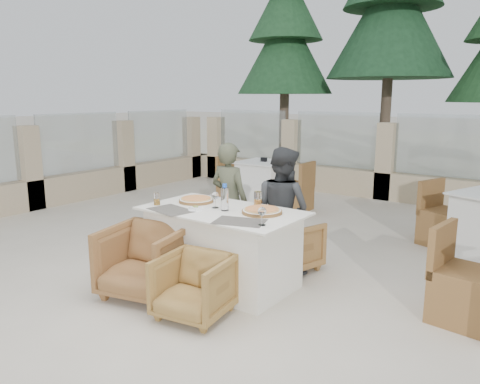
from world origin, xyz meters
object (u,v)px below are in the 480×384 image
Objects in this scene: diner_left at (229,201)px; diner_right at (282,210)px; pizza_right at (262,211)px; olive_dish at (196,208)px; wine_glass_corner at (262,215)px; armchair_near_left at (145,261)px; armchair_far_left at (227,231)px; bg_table_a at (264,184)px; beer_glass_left at (157,199)px; wine_glass_centre at (215,199)px; armchair_far_right at (288,244)px; armchair_near_right at (194,286)px; water_bottle at (225,197)px; beer_glass_right at (258,199)px; dining_table at (222,247)px; pizza_left at (196,200)px.

diner_right is at bearing 178.68° from diner_left.
pizza_right is 0.66m from olive_dish.
pizza_right is at bearing 123.68° from wine_glass_corner.
olive_dish is 0.15× the size of armchair_near_left.
wine_glass_corner reaches higher than armchair_near_left.
bg_table_a is (-1.10, 2.45, 0.08)m from armchair_far_left.
bg_table_a is at bearing 105.04° from beer_glass_left.
wine_glass_centre is at bearing -66.48° from bg_table_a.
pizza_right is at bearing 113.57° from armchair_far_right.
armchair_near_left is 1.23× the size of armchair_near_right.
water_bottle is 0.37m from beer_glass_right.
water_bottle is 1.02m from armchair_far_right.
beer_glass_right is (0.21, 0.32, 0.46)m from dining_table.
wine_glass_centre is at bearing -14.04° from pizza_left.
pizza_right is 0.28× the size of diner_right.
armchair_far_right is at bearing 40.32° from pizza_left.
wine_glass_centre is 0.22m from olive_dish.
olive_dish reaches higher than dining_table.
armchair_far_right is 1.02× the size of armchair_near_right.
armchair_far_right is at bearing 75.38° from beer_glass_right.
dining_table is 0.58m from pizza_right.
armchair_near_right is (0.69, -0.82, -0.52)m from pizza_left.
wine_glass_centre reaches higher than dining_table.
pizza_left is 0.35m from wine_glass_centre.
bg_table_a is (-1.38, 3.31, -0.41)m from olive_dish.
diner_right is at bearing 79.11° from armchair_near_right.
water_bottle is 2.42× the size of olive_dish.
armchair_far_left is (-0.69, 0.38, -0.55)m from beer_glass_right.
dining_table is 0.77m from armchair_near_right.
beer_glass_left reaches higher than armchair_far_right.
wine_glass_centre and wine_glass_corner have the same top height.
wine_glass_centre is at bearing 107.07° from armchair_far_left.
armchair_far_left is at bearing 124.83° from dining_table.
diner_left is (-0.83, 0.56, -0.12)m from pizza_right.
wine_glass_centre is 0.95m from armchair_far_left.
armchair_near_left is 3.96m from bg_table_a.
wine_glass_corner is at bearing -56.32° from pizza_right.
beer_glass_right is at bearing 86.84° from diner_right.
olive_dish is 0.18× the size of armchair_near_right.
bg_table_a is at bearing -42.21° from diner_right.
beer_glass_left reaches higher than armchair_near_left.
beer_glass_right is at bearing 42.65° from wine_glass_centre.
bg_table_a reaches higher than armchair_far_left.
wine_glass_corner is at bearing 121.13° from diner_right.
diner_right is (0.09, 0.34, -0.17)m from beer_glass_right.
wine_glass_centre is at bearing 63.95° from olive_dish.
wine_glass_corner is 1.25m from armchair_near_left.
wine_glass_corner reaches higher than armchair_far_right.
pizza_right is 1.13m from beer_glass_left.
beer_glass_left reaches higher than bg_table_a.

